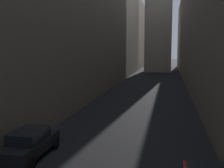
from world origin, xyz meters
TOP-DOWN VIEW (x-y plane):
  - ground_plane at (0.00, 48.00)m, footprint 264.00×264.00m
  - building_block_left at (-11.54, 50.00)m, footprint 12.08×108.00m
  - parked_car_left_third at (-4.40, 19.23)m, footprint 1.90×4.35m

SIDE VIEW (x-z plane):
  - ground_plane at x=0.00m, z-range 0.00..0.00m
  - parked_car_left_third at x=-4.40m, z-range 0.03..1.54m
  - building_block_left at x=-11.54m, z-range 0.00..20.05m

